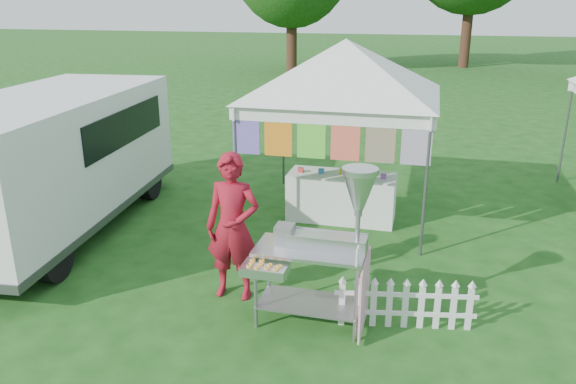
# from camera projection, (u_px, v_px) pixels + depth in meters

# --- Properties ---
(ground) EXTENTS (120.00, 120.00, 0.00)m
(ground) POSITION_uv_depth(u_px,v_px,m) (294.00, 315.00, 6.74)
(ground) COLOR #194313
(ground) RESTS_ON ground
(canopy_main) EXTENTS (4.24, 4.24, 3.45)m
(canopy_main) POSITION_uv_depth(u_px,v_px,m) (346.00, 39.00, 8.98)
(canopy_main) COLOR #59595E
(canopy_main) RESTS_ON ground
(donut_cart) EXTENTS (1.38, 0.93, 1.91)m
(donut_cart) POSITION_uv_depth(u_px,v_px,m) (328.00, 236.00, 6.17)
(donut_cart) COLOR gray
(donut_cart) RESTS_ON ground
(vendor) EXTENTS (0.69, 0.47, 1.87)m
(vendor) POSITION_uv_depth(u_px,v_px,m) (233.00, 227.00, 6.90)
(vendor) COLOR maroon
(vendor) RESTS_ON ground
(cargo_van) EXTENTS (2.62, 5.46, 2.20)m
(cargo_van) POSITION_uv_depth(u_px,v_px,m) (54.00, 158.00, 9.03)
(cargo_van) COLOR silver
(cargo_van) RESTS_ON ground
(picket_fence) EXTENTS (1.60, 0.31, 0.56)m
(picket_fence) POSITION_uv_depth(u_px,v_px,m) (405.00, 305.00, 6.39)
(picket_fence) COLOR silver
(picket_fence) RESTS_ON ground
(display_table) EXTENTS (1.80, 0.70, 0.81)m
(display_table) POSITION_uv_depth(u_px,v_px,m) (341.00, 197.00, 9.56)
(display_table) COLOR white
(display_table) RESTS_ON ground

